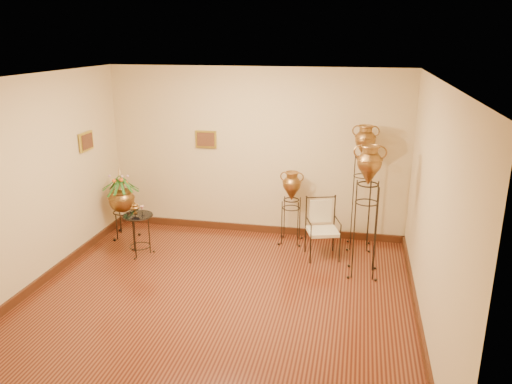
% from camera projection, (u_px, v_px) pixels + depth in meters
% --- Properties ---
extents(ground, '(5.00, 5.00, 0.00)m').
position_uv_depth(ground, '(216.00, 303.00, 6.37)').
color(ground, brown).
rests_on(ground, ground).
extents(room_shell, '(5.02, 5.02, 2.81)m').
position_uv_depth(room_shell, '(212.00, 172.00, 5.86)').
color(room_shell, '#CEB885').
rests_on(room_shell, ground).
extents(amphora_tall, '(0.49, 0.49, 2.00)m').
position_uv_depth(amphora_tall, '(362.00, 187.00, 7.73)').
color(amphora_tall, black).
rests_on(amphora_tall, ground).
extents(amphora_mid, '(0.56, 0.56, 1.90)m').
position_uv_depth(amphora_mid, '(366.00, 211.00, 6.85)').
color(amphora_mid, black).
rests_on(amphora_mid, ground).
extents(amphora_short, '(0.46, 0.46, 1.22)m').
position_uv_depth(amphora_short, '(291.00, 207.00, 8.07)').
color(amphora_short, black).
rests_on(amphora_short, ground).
extents(planter_urn, '(0.67, 0.67, 1.25)m').
position_uv_depth(planter_urn, '(121.00, 197.00, 8.29)').
color(planter_urn, black).
rests_on(planter_urn, ground).
extents(armchair, '(0.63, 0.61, 0.92)m').
position_uv_depth(armchair, '(323.00, 229.00, 7.55)').
color(armchair, black).
rests_on(armchair, ground).
extents(side_table, '(0.47, 0.47, 0.83)m').
position_uv_depth(side_table, '(139.00, 234.00, 7.69)').
color(side_table, black).
rests_on(side_table, ground).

